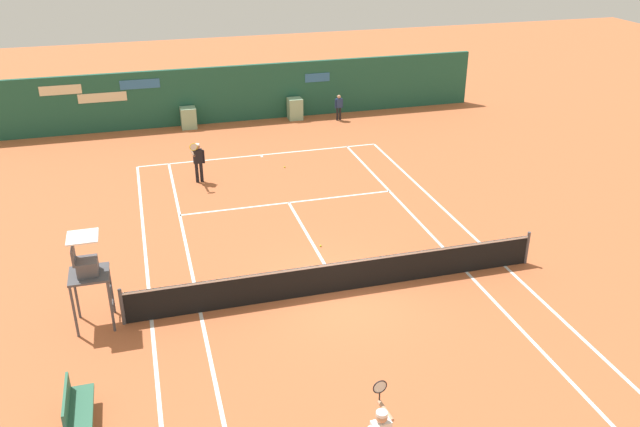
% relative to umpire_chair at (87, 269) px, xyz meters
% --- Properties ---
extents(ground_plane, '(80.00, 80.00, 0.01)m').
position_rel_umpire_chair_xyz_m(ground_plane, '(6.71, 0.38, -1.67)').
color(ground_plane, '#BC6038').
extents(tennis_net, '(12.10, 0.10, 1.07)m').
position_rel_umpire_chair_xyz_m(tennis_net, '(6.71, -0.19, -1.16)').
color(tennis_net, '#4C4C51').
rests_on(tennis_net, ground_plane).
extents(sponsor_back_wall, '(25.00, 1.02, 2.81)m').
position_rel_umpire_chair_xyz_m(sponsor_back_wall, '(6.69, 16.77, -0.32)').
color(sponsor_back_wall, '#1E5642').
rests_on(sponsor_back_wall, ground_plane).
extents(umpire_chair, '(1.00, 1.00, 2.62)m').
position_rel_umpire_chair_xyz_m(umpire_chair, '(0.00, 0.00, 0.00)').
color(umpire_chair, '#47474C').
rests_on(umpire_chair, ground_plane).
extents(player_bench, '(0.54, 1.45, 0.88)m').
position_rel_umpire_chair_xyz_m(player_bench, '(-0.28, -3.78, -1.16)').
color(player_bench, '#38383D').
rests_on(player_bench, ground_plane).
extents(player_on_baseline, '(0.60, 0.70, 1.83)m').
position_rel_umpire_chair_xyz_m(player_on_baseline, '(3.75, 9.10, -0.70)').
color(player_on_baseline, black).
rests_on(player_on_baseline, ground_plane).
extents(ball_kid_centre_post, '(0.44, 0.19, 1.32)m').
position_rel_umpire_chair_xyz_m(ball_kid_centre_post, '(11.52, 15.45, -0.91)').
color(ball_kid_centre_post, black).
rests_on(ball_kid_centre_post, ground_plane).
extents(tennis_ball_by_sideline, '(0.07, 0.07, 0.07)m').
position_rel_umpire_chair_xyz_m(tennis_ball_by_sideline, '(7.36, 9.72, -1.64)').
color(tennis_ball_by_sideline, '#CCE033').
rests_on(tennis_ball_by_sideline, ground_plane).
extents(tennis_ball_mid_court, '(0.07, 0.07, 0.07)m').
position_rel_umpire_chair_xyz_m(tennis_ball_mid_court, '(6.90, 2.55, -1.64)').
color(tennis_ball_mid_court, '#CCE033').
rests_on(tennis_ball_mid_court, ground_plane).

